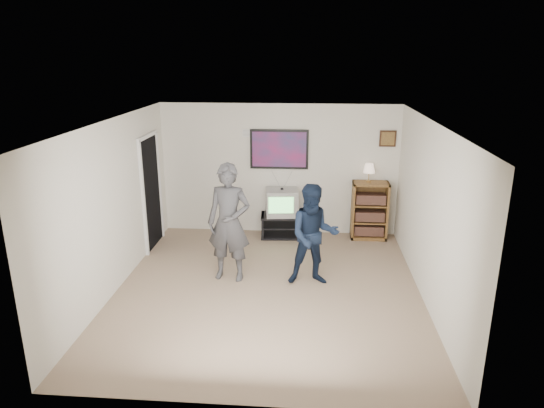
# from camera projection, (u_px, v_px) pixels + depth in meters

# --- Properties ---
(room_shell) EXTENTS (4.51, 5.00, 2.51)m
(room_shell) POSITION_uv_depth(u_px,v_px,m) (270.00, 203.00, 7.20)
(room_shell) COLOR #755F4A
(room_shell) RESTS_ON ground
(media_stand) EXTENTS (0.91, 0.55, 0.44)m
(media_stand) POSITION_uv_depth(u_px,v_px,m) (284.00, 225.00, 9.29)
(media_stand) COLOR black
(media_stand) RESTS_ON room_shell
(crt_television) EXTENTS (0.64, 0.56, 0.50)m
(crt_television) POSITION_uv_depth(u_px,v_px,m) (282.00, 202.00, 9.16)
(crt_television) COLOR #959691
(crt_television) RESTS_ON media_stand
(bookshelf) EXTENTS (0.67, 0.38, 1.09)m
(bookshelf) POSITION_uv_depth(u_px,v_px,m) (369.00, 210.00, 9.12)
(bookshelf) COLOR #532F19
(bookshelf) RESTS_ON room_shell
(table_lamp) EXTENTS (0.22, 0.22, 0.35)m
(table_lamp) POSITION_uv_depth(u_px,v_px,m) (369.00, 173.00, 8.95)
(table_lamp) COLOR beige
(table_lamp) RESTS_ON bookshelf
(person_tall) EXTENTS (0.72, 0.52, 1.84)m
(person_tall) POSITION_uv_depth(u_px,v_px,m) (229.00, 223.00, 7.37)
(person_tall) COLOR #38373A
(person_tall) RESTS_ON room_shell
(person_short) EXTENTS (0.82, 0.67, 1.57)m
(person_short) POSITION_uv_depth(u_px,v_px,m) (314.00, 235.00, 7.24)
(person_short) COLOR black
(person_short) RESTS_ON room_shell
(controller_left) EXTENTS (0.04, 0.12, 0.03)m
(controller_left) POSITION_uv_depth(u_px,v_px,m) (228.00, 203.00, 7.53)
(controller_left) COLOR white
(controller_left) RESTS_ON person_tall
(controller_right) EXTENTS (0.07, 0.12, 0.03)m
(controller_right) POSITION_uv_depth(u_px,v_px,m) (317.00, 210.00, 7.34)
(controller_right) COLOR white
(controller_right) RESTS_ON person_short
(poster) EXTENTS (1.10, 0.03, 0.75)m
(poster) POSITION_uv_depth(u_px,v_px,m) (279.00, 149.00, 9.11)
(poster) COLOR black
(poster) RESTS_ON room_shell
(air_vent) EXTENTS (0.28, 0.02, 0.14)m
(air_vent) POSITION_uv_depth(u_px,v_px,m) (250.00, 133.00, 9.06)
(air_vent) COLOR white
(air_vent) RESTS_ON room_shell
(small_picture) EXTENTS (0.30, 0.03, 0.30)m
(small_picture) POSITION_uv_depth(u_px,v_px,m) (388.00, 139.00, 8.89)
(small_picture) COLOR black
(small_picture) RESTS_ON room_shell
(doorway) EXTENTS (0.03, 0.85, 2.00)m
(doorway) POSITION_uv_depth(u_px,v_px,m) (151.00, 193.00, 8.64)
(doorway) COLOR black
(doorway) RESTS_ON room_shell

